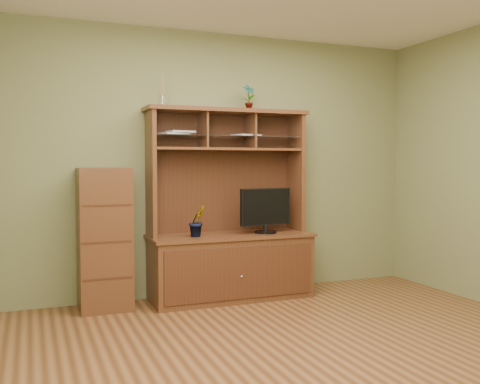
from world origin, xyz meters
TOP-DOWN VIEW (x-y plane):
  - room at (0.00, 0.00)m, footprint 4.54×4.04m
  - media_hutch at (0.03, 1.73)m, footprint 1.66×0.61m
  - monitor at (0.38, 1.65)m, footprint 0.57×0.22m
  - orchid_plant at (-0.34, 1.65)m, footprint 0.20×0.18m
  - top_plant at (0.26, 1.80)m, footprint 0.15×0.12m
  - reed_diffuser at (-0.63, 1.80)m, footprint 0.06×0.06m
  - magazines at (-0.26, 1.80)m, footprint 1.07×0.27m
  - side_cabinet at (-1.20, 1.77)m, footprint 0.47×0.43m

SIDE VIEW (x-z plane):
  - media_hutch at x=0.03m, z-range -0.43..1.47m
  - side_cabinet at x=-1.20m, z-range 0.00..1.32m
  - orchid_plant at x=-0.34m, z-range 0.65..0.95m
  - monitor at x=0.38m, z-range 0.66..1.12m
  - room at x=0.00m, z-range -0.02..2.72m
  - magazines at x=-0.26m, z-range 1.63..1.67m
  - reed_diffuser at x=-0.63m, z-range 1.87..2.18m
  - top_plant at x=0.26m, z-range 1.90..2.17m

